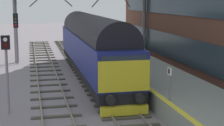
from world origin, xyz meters
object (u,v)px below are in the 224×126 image
waiting_passenger (142,53)px  signal_post_near (7,65)px  diesel_locomotive (93,45)px  platform_number_sign (170,78)px  signal_post_mid (16,31)px

waiting_passenger → signal_post_near: bearing=146.1°
diesel_locomotive → signal_post_near: size_ratio=4.82×
waiting_passenger → platform_number_sign: bearing=-167.6°
signal_post_near → platform_number_sign: (7.60, -2.78, -0.45)m
diesel_locomotive → signal_post_mid: bearing=128.7°
signal_post_mid → waiting_passenger: 12.73m
signal_post_near → waiting_passenger: signal_post_near is taller
diesel_locomotive → signal_post_near: (-5.71, -8.04, 0.05)m
platform_number_sign → waiting_passenger: bearing=81.0°
diesel_locomotive → platform_number_sign: 10.98m
signal_post_mid → platform_number_sign: bearing=-67.1°
platform_number_sign → waiting_passenger: 9.13m
diesel_locomotive → signal_post_near: 9.86m
diesel_locomotive → signal_post_mid: size_ratio=4.26×
diesel_locomotive → waiting_passenger: bearing=-28.5°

